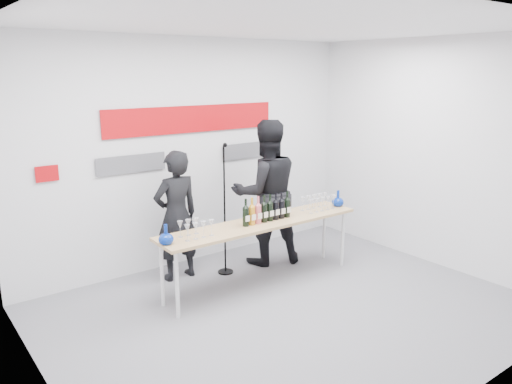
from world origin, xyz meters
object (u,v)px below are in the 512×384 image
presenter_right (266,193)px  presenter_left (176,216)px  mic_stand (225,235)px  tasting_table (261,227)px

presenter_right → presenter_left: bearing=8.8°
presenter_left → mic_stand: (0.56, -0.24, -0.30)m
mic_stand → presenter_right: bearing=-14.7°
tasting_table → presenter_left: size_ratio=1.63×
presenter_left → tasting_table: bearing=131.3°
presenter_left → presenter_right: (1.23, -0.24, 0.16)m
tasting_table → mic_stand: (-0.16, 0.55, -0.22)m
presenter_left → mic_stand: size_ratio=0.96×
tasting_table → presenter_right: presenter_right is taller
presenter_right → mic_stand: 0.81m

